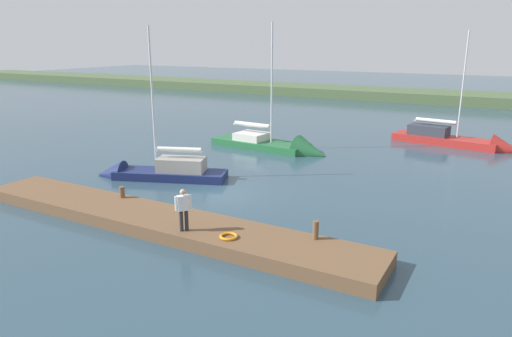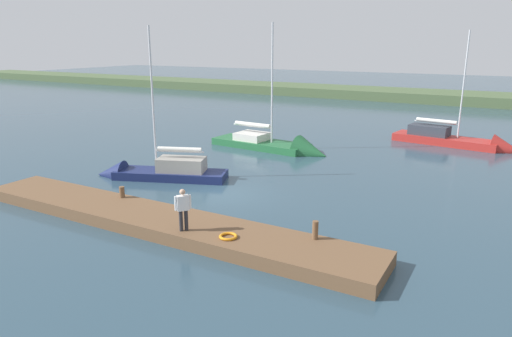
{
  "view_description": "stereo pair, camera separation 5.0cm",
  "coord_description": "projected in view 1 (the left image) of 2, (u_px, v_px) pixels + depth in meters",
  "views": [
    {
      "loc": [
        -12.05,
        18.15,
        7.23
      ],
      "look_at": [
        -1.72,
        -0.36,
        1.45
      ],
      "focal_mm": 32.51,
      "sensor_mm": 36.0,
      "label": 1
    },
    {
      "loc": [
        -12.09,
        18.12,
        7.23
      ],
      "look_at": [
        -1.72,
        -0.36,
        1.45
      ],
      "focal_mm": 32.51,
      "sensor_mm": 36.0,
      "label": 2
    }
  ],
  "objects": [
    {
      "name": "ground_plane",
      "position": [
        222.0,
        194.0,
        22.85
      ],
      "size": [
        200.0,
        200.0,
        0.0
      ],
      "primitive_type": "plane",
      "color": "#2D4756"
    },
    {
      "name": "far_shoreline",
      "position": [
        409.0,
        100.0,
        60.42
      ],
      "size": [
        180.0,
        8.0,
        2.4
      ],
      "primitive_type": "cube",
      "color": "#4C603D",
      "rests_on": "ground_plane"
    },
    {
      "name": "dock_pier",
      "position": [
        157.0,
        221.0,
        18.75
      ],
      "size": [
        18.55,
        2.58,
        0.51
      ],
      "primitive_type": "cube",
      "color": "brown",
      "rests_on": "ground_plane"
    },
    {
      "name": "mooring_post_near",
      "position": [
        316.0,
        230.0,
        16.31
      ],
      "size": [
        0.21,
        0.21,
        0.67
      ],
      "primitive_type": "cylinder",
      "color": "brown",
      "rests_on": "dock_pier"
    },
    {
      "name": "mooring_post_far",
      "position": [
        122.0,
        192.0,
        20.69
      ],
      "size": [
        0.23,
        0.23,
        0.5
      ],
      "primitive_type": "cylinder",
      "color": "brown",
      "rests_on": "dock_pier"
    },
    {
      "name": "life_ring_buoy",
      "position": [
        229.0,
        236.0,
        16.47
      ],
      "size": [
        0.66,
        0.66,
        0.1
      ],
      "primitive_type": "torus",
      "color": "orange",
      "rests_on": "dock_pier"
    },
    {
      "name": "sailboat_inner_slip",
      "position": [
        280.0,
        148.0,
        32.13
      ],
      "size": [
        8.89,
        3.12,
        9.66
      ],
      "rotation": [
        0.0,
        0.0,
        3.05
      ],
      "color": "#236638",
      "rests_on": "ground_plane"
    },
    {
      "name": "sailboat_far_right",
      "position": [
        460.0,
        143.0,
        33.36
      ],
      "size": [
        8.9,
        3.32,
        8.98
      ],
      "rotation": [
        0.0,
        0.0,
        2.99
      ],
      "color": "#B22823",
      "rests_on": "ground_plane"
    },
    {
      "name": "sailboat_mid_channel",
      "position": [
        155.0,
        174.0,
        25.49
      ],
      "size": [
        7.42,
        4.17,
        8.84
      ],
      "rotation": [
        0.0,
        0.0,
        0.36
      ],
      "color": "navy",
      "rests_on": "ground_plane"
    },
    {
      "name": "person_on_dock",
      "position": [
        183.0,
        207.0,
        16.88
      ],
      "size": [
        0.44,
        0.5,
        1.6
      ],
      "rotation": [
        0.0,
        0.0,
        5.59
      ],
      "color": "#28282D",
      "rests_on": "dock_pier"
    }
  ]
}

